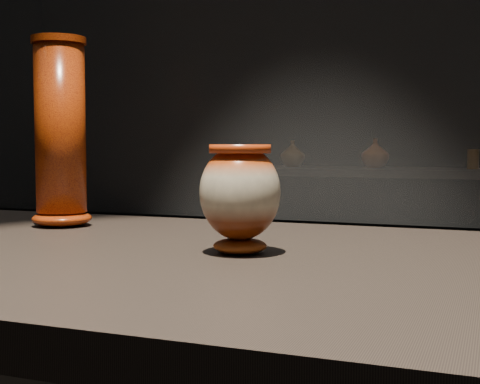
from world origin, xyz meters
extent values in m
cube|color=black|center=(0.00, 5.00, 1.60)|extent=(8.00, 3.20, 0.04)
cube|color=black|center=(0.00, 0.00, 0.88)|extent=(2.00, 0.80, 0.05)
ellipsoid|color=#612108|center=(0.16, 0.02, 0.91)|extent=(0.10, 0.10, 0.02)
ellipsoid|color=beige|center=(0.16, 0.02, 0.99)|extent=(0.15, 0.15, 0.14)
cylinder|color=#BF4312|center=(0.16, 0.02, 1.05)|extent=(0.11, 0.11, 0.01)
ellipsoid|color=#BE440C|center=(-0.27, 0.19, 0.91)|extent=(0.15, 0.15, 0.03)
cylinder|color=#BE440C|center=(-0.27, 0.19, 1.09)|extent=(0.13, 0.13, 0.32)
cylinder|color=#BE440C|center=(-0.27, 0.19, 1.25)|extent=(0.14, 0.14, 0.01)
cube|color=black|center=(-0.26, 3.53, 0.88)|extent=(2.00, 0.60, 0.05)
cube|color=black|center=(-1.11, 3.53, 0.42)|extent=(0.08, 0.50, 0.85)
imported|color=brown|center=(-0.81, 3.52, 0.99)|extent=(0.21, 0.21, 0.18)
imported|color=#612108|center=(-0.26, 3.58, 1.00)|extent=(0.25, 0.25, 0.19)
cylinder|color=brown|center=(0.36, 3.57, 0.96)|extent=(0.07, 0.07, 0.12)
camera|label=1|loc=(0.51, -0.87, 1.06)|focal=50.00mm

